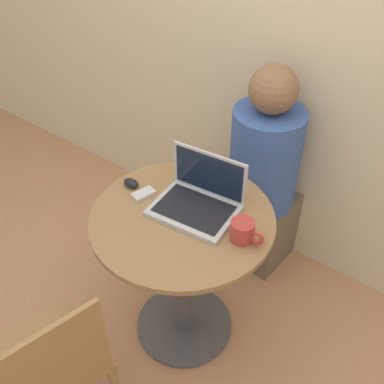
# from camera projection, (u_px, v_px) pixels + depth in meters

# --- Properties ---
(ground_plane) EXTENTS (12.00, 12.00, 0.00)m
(ground_plane) POSITION_uv_depth(u_px,v_px,m) (184.00, 325.00, 2.32)
(ground_plane) COLOR tan
(back_wall) EXTENTS (7.00, 0.05, 2.60)m
(back_wall) POSITION_uv_depth(u_px,v_px,m) (294.00, 26.00, 2.00)
(back_wall) COLOR beige
(back_wall) RESTS_ON ground_plane
(round_table) EXTENTS (0.76, 0.76, 0.77)m
(round_table) POSITION_uv_depth(u_px,v_px,m) (183.00, 256.00, 1.98)
(round_table) COLOR #4C4C51
(round_table) RESTS_ON ground_plane
(laptop) EXTENTS (0.36, 0.28, 0.22)m
(laptop) POSITION_uv_depth(u_px,v_px,m) (199.00, 199.00, 1.84)
(laptop) COLOR #B7B7BC
(laptop) RESTS_ON round_table
(cell_phone) EXTENTS (0.08, 0.11, 0.02)m
(cell_phone) POSITION_uv_depth(u_px,v_px,m) (144.00, 194.00, 1.92)
(cell_phone) COLOR silver
(cell_phone) RESTS_ON round_table
(computer_mouse) EXTENTS (0.07, 0.05, 0.03)m
(computer_mouse) POSITION_uv_depth(u_px,v_px,m) (131.00, 183.00, 1.96)
(computer_mouse) COLOR black
(computer_mouse) RESTS_ON round_table
(coffee_cup) EXTENTS (0.14, 0.09, 0.09)m
(coffee_cup) POSITION_uv_depth(u_px,v_px,m) (243.00, 231.00, 1.70)
(coffee_cup) COLOR #B2382D
(coffee_cup) RESTS_ON round_table
(chair_empty) EXTENTS (0.48, 0.48, 0.85)m
(chair_empty) POSITION_uv_depth(u_px,v_px,m) (52.00, 371.00, 1.66)
(chair_empty) COLOR #9E7042
(chair_empty) RESTS_ON ground_plane
(person_seated) EXTENTS (0.37, 0.56, 1.20)m
(person_seated) POSITION_uv_depth(u_px,v_px,m) (267.00, 185.00, 2.41)
(person_seated) COLOR brown
(person_seated) RESTS_ON ground_plane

